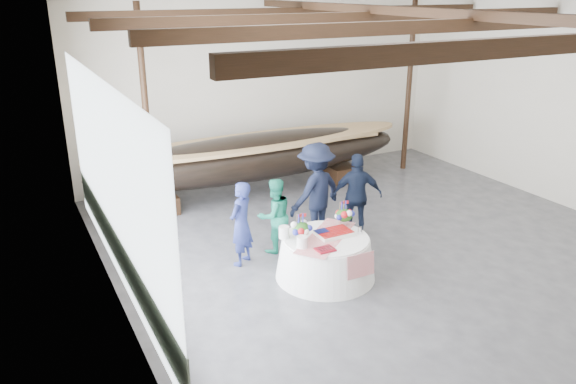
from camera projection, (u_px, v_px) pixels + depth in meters
floor at (407, 261)px, 10.35m from camera, size 10.00×12.00×0.01m
wall_back at (266, 89)px, 14.57m from camera, size 10.00×0.02×4.50m
wall_left at (119, 189)px, 7.40m from camera, size 0.02×12.00×4.50m
ceiling at (428, 4)px, 8.80m from camera, size 10.00×12.00×0.01m
pavilion_structure at (395, 34)px, 9.62m from camera, size 9.80×11.76×4.50m
open_bay at (112, 195)px, 8.40m from camera, size 0.03×7.00×3.20m
longboat_display at (256, 157)px, 13.36m from camera, size 7.95×1.59×1.49m
banquet_table at (325, 257)px, 9.69m from camera, size 1.73×1.73×0.74m
tabletop_items at (322, 227)px, 9.62m from camera, size 1.59×1.42×0.40m
guest_woman_blue at (241, 224)px, 10.02m from camera, size 0.68×0.64×1.57m
guest_woman_teal at (275, 216)px, 10.52m from camera, size 0.75×0.60×1.45m
guest_man_left at (316, 192)px, 10.98m from camera, size 1.43×1.06×1.97m
guest_man_right at (357, 196)px, 11.13m from camera, size 1.09×0.78×1.72m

